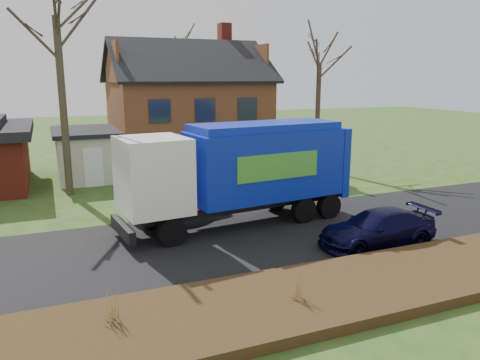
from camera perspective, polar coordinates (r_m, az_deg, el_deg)
name	(u,v)px	position (r m, az deg, el deg)	size (l,w,h in m)	color
ground	(243,238)	(17.39, 0.36, -7.10)	(120.00, 120.00, 0.00)	#254717
road	(243,238)	(17.38, 0.36, -7.07)	(80.00, 7.00, 0.02)	black
mulch_verge	(320,295)	(12.99, 9.76, -13.63)	(80.00, 3.50, 0.30)	black
main_house	(179,106)	(30.10, -7.43, 8.95)	(12.95, 8.95, 9.26)	beige
garbage_truck	(243,167)	(18.47, 0.39, 1.56)	(9.63, 3.51, 4.04)	black
silver_sedan	(175,199)	(20.27, -7.91, -2.34)	(1.45, 4.16, 1.37)	#B5B8BD
navy_wagon	(377,228)	(17.19, 16.40, -5.65)	(1.76, 4.33, 1.26)	black
tree_front_east	(320,44)	(29.98, 9.73, 16.00)	(3.44, 3.44, 9.54)	#413127
tree_back	(179,39)	(39.20, -7.46, 16.68)	(3.32, 3.32, 10.51)	#433228
grass_clump_west	(111,306)	(11.41, -15.46, -14.54)	(0.32, 0.27, 0.86)	#A28447
grass_clump_mid	(298,284)	(12.12, 7.06, -12.44)	(0.31, 0.26, 0.88)	#9E7B46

